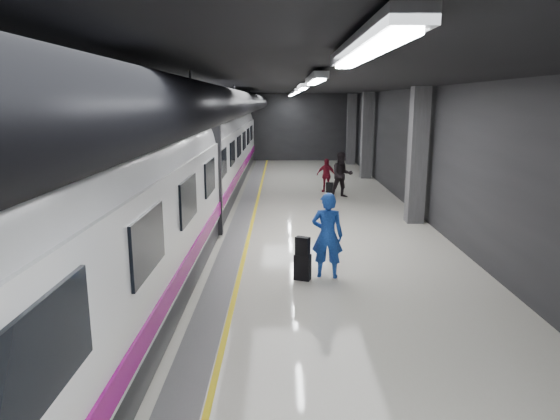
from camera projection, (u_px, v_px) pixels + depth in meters
ground at (280, 238)px, 15.06m from camera, size 40.00×40.00×0.00m
platform_hall at (271, 118)px, 15.24m from camera, size 10.02×40.02×4.51m
train at (170, 169)px, 14.62m from camera, size 3.05×38.00×4.05m
traveler_main at (327, 235)px, 11.49m from camera, size 0.80×0.60×2.01m
suitcase_main at (302, 267)px, 11.46m from camera, size 0.43×0.34×0.60m
shoulder_bag at (303, 246)px, 11.31m from camera, size 0.36×0.30×0.42m
traveler_far_a at (342, 175)px, 21.15m from camera, size 1.02×0.84×1.94m
traveler_far_b at (326, 175)px, 22.50m from camera, size 0.96×0.70×1.51m
suitcase_far at (330, 187)px, 22.45m from camera, size 0.35×0.28×0.46m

